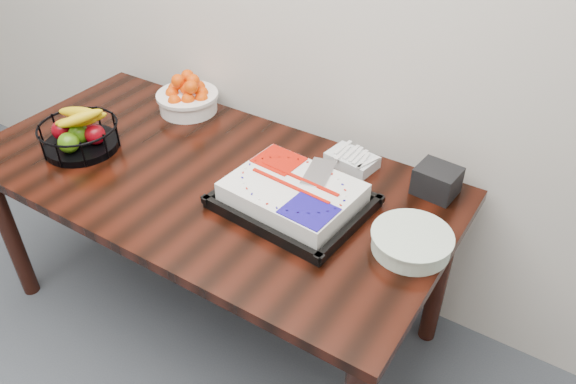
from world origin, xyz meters
The scene contains 7 objects.
table centered at (0.00, 2.00, 0.66)m, with size 1.80×0.90×0.75m.
cake_tray centered at (0.37, 2.01, 0.79)m, with size 0.51×0.41×0.10m.
tangerine_bowl centered at (-0.37, 2.33, 0.82)m, with size 0.26×0.26×0.17m.
fruit_basket centered at (-0.52, 1.88, 0.82)m, with size 0.30×0.30×0.16m.
plate_stack centered at (0.79, 2.02, 0.78)m, with size 0.25×0.25×0.06m.
fork_bag centered at (0.42, 2.33, 0.78)m, with size 0.20×0.14×0.05m.
napkin_box centered at (0.75, 2.34, 0.80)m, with size 0.14×0.12×0.10m, color black.
Camera 1 is at (1.16, 0.75, 1.93)m, focal length 35.00 mm.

